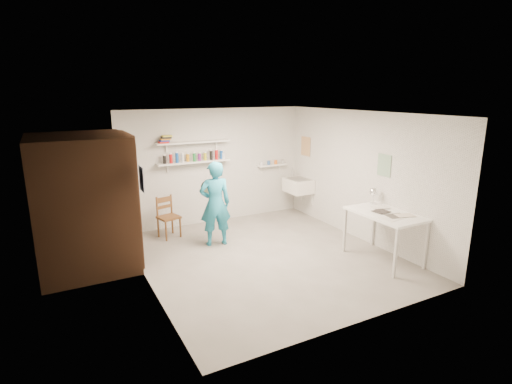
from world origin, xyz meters
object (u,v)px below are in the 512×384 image
man (215,204)px  wooden_chair (169,217)px  wall_clock (208,188)px  desk_lamp (374,192)px  work_table (383,237)px  belfast_sink (298,186)px

man → wooden_chair: size_ratio=1.95×
man → wooden_chair: man is taller
wall_clock → desk_lamp: 2.94m
man → wooden_chair: 1.08m
wall_clock → work_table: bearing=-34.1°
belfast_sink → wall_clock: (-2.33, -0.54, 0.33)m
belfast_sink → man: size_ratio=0.39×
belfast_sink → desk_lamp: (0.09, -2.20, 0.34)m
man → desk_lamp: 2.80m
wall_clock → work_table: wall_clock is taller
belfast_sink → wall_clock: size_ratio=2.16×
desk_lamp → wall_clock: bearing=145.5°
wooden_chair → work_table: work_table is taller
work_table → desk_lamp: bearing=67.6°
man → desk_lamp: size_ratio=10.07×
wooden_chair → desk_lamp: size_ratio=5.17×
desk_lamp → man: bearing=148.7°
desk_lamp → work_table: bearing=-112.4°
belfast_sink → man: bearing=-161.8°
belfast_sink → work_table: size_ratio=0.49×
wooden_chair → wall_clock: bearing=-56.8°
work_table → wooden_chair: bearing=136.2°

